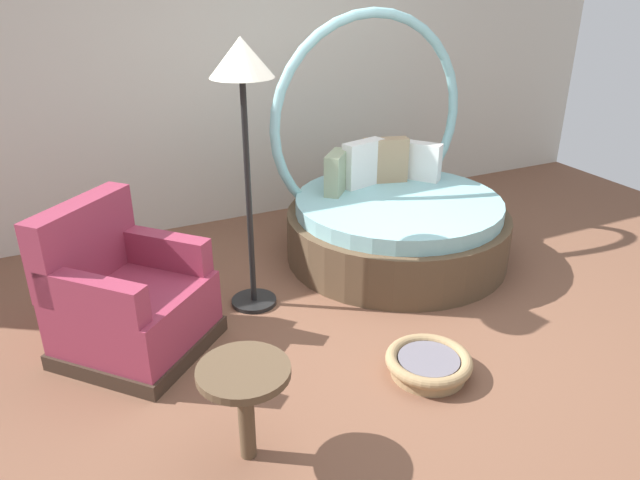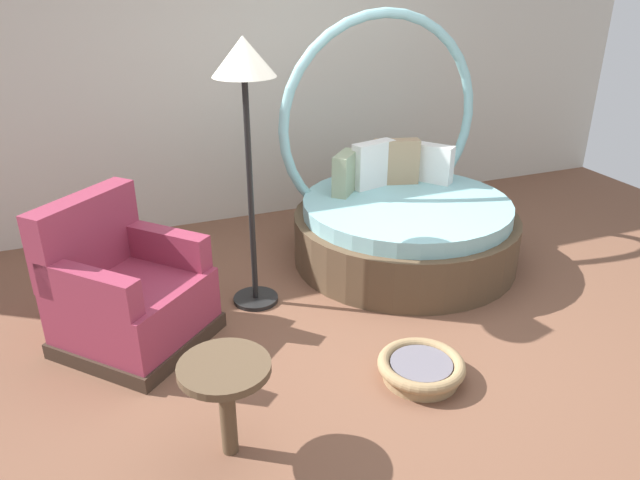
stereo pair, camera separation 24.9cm
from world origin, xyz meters
The scene contains 7 objects.
ground_plane centered at (0.00, 0.00, -0.01)m, with size 8.00×8.00×0.02m, color brown.
back_wall centered at (0.00, 2.35, 1.37)m, with size 8.00×0.12×2.74m, color beige.
round_daybed centered at (0.77, 0.97, 0.37)m, with size 1.79×1.79×1.92m.
red_armchair centered at (-1.43, 0.51, 0.33)m, with size 1.13×1.13×0.94m.
pet_basket centered at (0.09, -0.53, 0.07)m, with size 0.51×0.51×0.13m.
side_table centered at (-1.08, -0.68, 0.43)m, with size 0.44×0.44×0.52m.
floor_lamp centered at (-0.55, 0.69, 1.53)m, with size 0.40×0.40×1.82m.
Camera 2 is at (-1.50, -2.94, 2.19)m, focal length 33.48 mm.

